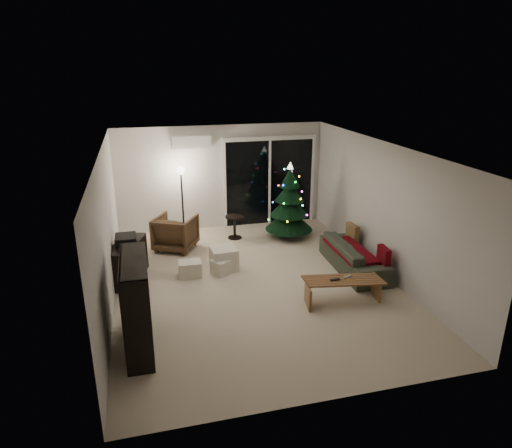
{
  "coord_description": "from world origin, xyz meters",
  "views": [
    {
      "loc": [
        -1.88,
        -7.37,
        3.83
      ],
      "look_at": [
        0.1,
        0.3,
        1.05
      ],
      "focal_mm": 32.0,
      "sensor_mm": 36.0,
      "label": 1
    }
  ],
  "objects_px": {
    "armchair": "(176,233)",
    "coffee_table": "(343,290)",
    "media_cabinet": "(128,262)",
    "christmas_tree": "(290,201)",
    "sofa": "(354,256)",
    "bookshelf": "(125,306)"
  },
  "relations": [
    {
      "from": "armchair",
      "to": "coffee_table",
      "type": "bearing_deg",
      "value": 157.93
    },
    {
      "from": "media_cabinet",
      "to": "coffee_table",
      "type": "bearing_deg",
      "value": -10.29
    },
    {
      "from": "christmas_tree",
      "to": "sofa",
      "type": "bearing_deg",
      "value": -71.09
    },
    {
      "from": "sofa",
      "to": "coffee_table",
      "type": "bearing_deg",
      "value": 147.95
    },
    {
      "from": "armchair",
      "to": "sofa",
      "type": "distance_m",
      "value": 3.83
    },
    {
      "from": "media_cabinet",
      "to": "armchair",
      "type": "height_order",
      "value": "armchair"
    },
    {
      "from": "armchair",
      "to": "bookshelf",
      "type": "bearing_deg",
      "value": 102.92
    },
    {
      "from": "armchair",
      "to": "coffee_table",
      "type": "distance_m",
      "value": 3.99
    },
    {
      "from": "media_cabinet",
      "to": "coffee_table",
      "type": "distance_m",
      "value": 3.95
    },
    {
      "from": "media_cabinet",
      "to": "coffee_table",
      "type": "relative_size",
      "value": 0.89
    },
    {
      "from": "armchair",
      "to": "christmas_tree",
      "type": "height_order",
      "value": "christmas_tree"
    },
    {
      "from": "coffee_table",
      "to": "sofa",
      "type": "bearing_deg",
      "value": 66.22
    },
    {
      "from": "sofa",
      "to": "coffee_table",
      "type": "distance_m",
      "value": 1.39
    },
    {
      "from": "media_cabinet",
      "to": "armchair",
      "type": "xyz_separation_m",
      "value": [
        0.99,
        1.29,
        0.01
      ]
    },
    {
      "from": "christmas_tree",
      "to": "coffee_table",
      "type": "bearing_deg",
      "value": -91.59
    },
    {
      "from": "bookshelf",
      "to": "christmas_tree",
      "type": "distance_m",
      "value": 5.14
    },
    {
      "from": "media_cabinet",
      "to": "christmas_tree",
      "type": "height_order",
      "value": "christmas_tree"
    },
    {
      "from": "sofa",
      "to": "christmas_tree",
      "type": "height_order",
      "value": "christmas_tree"
    },
    {
      "from": "bookshelf",
      "to": "armchair",
      "type": "relative_size",
      "value": 1.64
    },
    {
      "from": "bookshelf",
      "to": "coffee_table",
      "type": "relative_size",
      "value": 1.04
    },
    {
      "from": "bookshelf",
      "to": "media_cabinet",
      "type": "bearing_deg",
      "value": 67.98
    },
    {
      "from": "bookshelf",
      "to": "sofa",
      "type": "height_order",
      "value": "bookshelf"
    }
  ]
}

